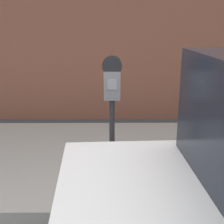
# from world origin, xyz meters

# --- Properties ---
(sidewalk) EXTENTS (24.00, 2.80, 0.14)m
(sidewalk) POSITION_xyz_m (0.00, 2.20, 0.07)
(sidewalk) COLOR #ADAAA3
(sidewalk) RESTS_ON ground_plane
(parking_meter) EXTENTS (0.20, 0.13, 1.50)m
(parking_meter) POSITION_xyz_m (-0.22, 1.27, 1.22)
(parking_meter) COLOR #2D2D30
(parking_meter) RESTS_ON sidewalk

